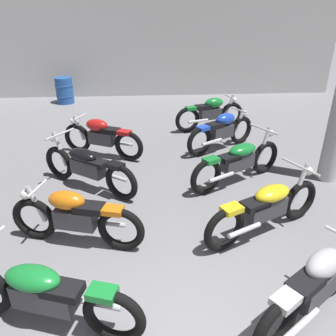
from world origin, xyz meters
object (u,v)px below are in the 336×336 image
at_px(motorcycle_left_row_3, 102,137).
at_px(motorcycle_left_row_1, 75,217).
at_px(motorcycle_left_row_0, 43,294).
at_px(motorcycle_right_row_0, 315,286).
at_px(motorcycle_right_row_4, 210,113).
at_px(motorcycle_right_row_2, 238,161).
at_px(motorcycle_right_row_1, 266,207).
at_px(motorcycle_right_row_3, 222,131).
at_px(oil_drum, 65,90).
at_px(motorcycle_left_row_2, 87,166).

bearing_deg(motorcycle_left_row_3, motorcycle_left_row_1, -90.74).
height_order(motorcycle_left_row_0, motorcycle_right_row_0, motorcycle_left_row_0).
bearing_deg(motorcycle_left_row_3, motorcycle_right_row_4, 30.44).
bearing_deg(motorcycle_right_row_2, motorcycle_left_row_1, -148.73).
xyz_separation_m(motorcycle_left_row_1, motorcycle_right_row_1, (2.73, 0.07, -0.01)).
bearing_deg(motorcycle_left_row_3, motorcycle_left_row_0, -91.54).
distance_m(motorcycle_right_row_0, motorcycle_right_row_1, 1.53).
distance_m(motorcycle_left_row_0, motorcycle_right_row_0, 2.83).
distance_m(motorcycle_right_row_3, oil_drum, 6.11).
height_order(motorcycle_left_row_0, motorcycle_left_row_2, same).
relative_size(motorcycle_right_row_1, motorcycle_right_row_2, 1.02).
bearing_deg(motorcycle_left_row_3, motorcycle_right_row_2, -27.57).
distance_m(motorcycle_left_row_0, motorcycle_left_row_2, 2.98).
distance_m(motorcycle_left_row_3, oil_drum, 4.76).
bearing_deg(motorcycle_left_row_3, motorcycle_right_row_0, -58.99).
bearing_deg(motorcycle_right_row_1, motorcycle_left_row_1, -178.47).
xyz_separation_m(motorcycle_right_row_0, oil_drum, (-4.41, 8.95, -0.03)).
bearing_deg(motorcycle_right_row_3, motorcycle_left_row_1, -130.10).
bearing_deg(motorcycle_right_row_3, motorcycle_right_row_0, -89.95).
bearing_deg(motorcycle_left_row_2, motorcycle_right_row_3, 30.52).
distance_m(motorcycle_left_row_3, motorcycle_right_row_1, 4.01).
distance_m(motorcycle_left_row_0, motorcycle_right_row_4, 6.62).
xyz_separation_m(motorcycle_left_row_1, motorcycle_right_row_4, (2.72, 4.62, 0.00)).
bearing_deg(motorcycle_right_row_2, motorcycle_right_row_1, -89.49).
height_order(motorcycle_left_row_0, motorcycle_right_row_4, motorcycle_left_row_0).
height_order(motorcycle_left_row_1, motorcycle_right_row_2, motorcycle_right_row_2).
height_order(motorcycle_right_row_1, motorcycle_right_row_2, same).
relative_size(motorcycle_right_row_3, oil_drum, 2.04).
xyz_separation_m(motorcycle_right_row_0, motorcycle_right_row_2, (-0.03, 3.10, -0.01)).
distance_m(motorcycle_left_row_1, motorcycle_right_row_0, 3.11).
height_order(motorcycle_right_row_2, motorcycle_right_row_3, motorcycle_right_row_2).
distance_m(motorcycle_left_row_3, motorcycle_right_row_0, 5.25).
xyz_separation_m(motorcycle_left_row_3, motorcycle_right_row_1, (2.69, -2.97, -0.01)).
distance_m(motorcycle_left_row_1, motorcycle_left_row_2, 1.60).
distance_m(motorcycle_left_row_1, motorcycle_right_row_4, 5.37).
bearing_deg(motorcycle_left_row_0, motorcycle_right_row_4, 64.95).
bearing_deg(motorcycle_left_row_1, motorcycle_right_row_3, 49.90).
xyz_separation_m(motorcycle_left_row_2, motorcycle_right_row_3, (2.80, 1.65, 0.01)).
height_order(motorcycle_left_row_1, motorcycle_right_row_3, same).
relative_size(motorcycle_left_row_2, motorcycle_right_row_0, 1.10).
bearing_deg(motorcycle_right_row_1, motorcycle_right_row_3, 89.79).
bearing_deg(motorcycle_right_row_1, oil_drum, 120.63).
bearing_deg(oil_drum, motorcycle_right_row_4, -33.19).
relative_size(motorcycle_right_row_1, motorcycle_right_row_4, 1.04).
xyz_separation_m(motorcycle_left_row_0, motorcycle_right_row_3, (2.82, 4.63, 0.01)).
bearing_deg(motorcycle_right_row_1, motorcycle_left_row_3, 132.14).
bearing_deg(motorcycle_left_row_2, motorcycle_right_row_0, -47.46).
xyz_separation_m(motorcycle_left_row_0, motorcycle_left_row_1, (0.08, 1.37, 0.01)).
xyz_separation_m(motorcycle_left_row_2, motorcycle_right_row_0, (2.81, -3.06, 0.01)).
height_order(motorcycle_left_row_0, motorcycle_right_row_1, same).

